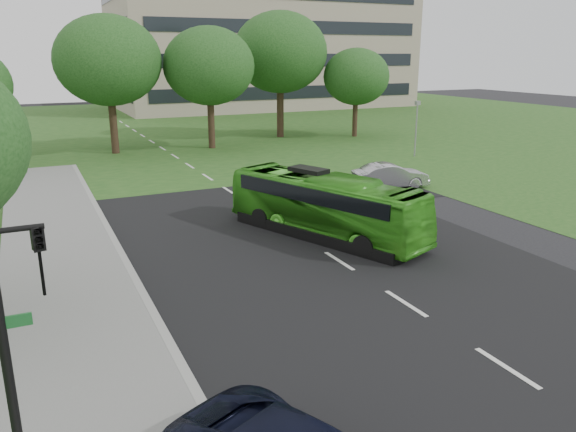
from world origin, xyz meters
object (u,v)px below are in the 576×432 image
object	(u,v)px
tree_park_c	(209,66)
camera_pole	(417,121)
office_building	(261,15)
sedan	(390,176)
tree_park_e	(356,77)
traffic_light	(16,339)
tree_park_d	(280,52)
tree_park_b	(108,61)
bus	(325,206)

from	to	relation	value
tree_park_c	camera_pole	xyz separation A→B (m)	(12.32, -10.04, -3.76)
office_building	sedan	distance (m)	54.09
tree_park_e	camera_pole	xyz separation A→B (m)	(-1.50, -10.81, -2.71)
tree_park_e	traffic_light	bearing A→B (deg)	-128.23
tree_park_c	tree_park_d	world-z (taller)	tree_park_d
office_building	camera_pole	world-z (taller)	office_building
tree_park_b	traffic_light	xyz separation A→B (m)	(-6.61, -35.29, -3.62)
sedan	traffic_light	xyz separation A→B (m)	(-18.81, -16.92, 2.48)
sedan	traffic_light	bearing A→B (deg)	142.93
sedan	camera_pole	distance (m)	10.86
bus	sedan	size ratio (longest dim) A/B	2.17
tree_park_d	camera_pole	bearing A→B (deg)	-70.57
tree_park_e	bus	bearing A→B (deg)	-124.08
tree_park_c	tree_park_d	size ratio (longest dim) A/B	0.86
office_building	bus	size ratio (longest dim) A/B	4.38
tree_park_b	tree_park_c	world-z (taller)	tree_park_b
tree_park_e	camera_pole	world-z (taller)	tree_park_e
tree_park_b	traffic_light	bearing A→B (deg)	-100.62
office_building	bus	distance (m)	61.78
tree_park_c	tree_park_e	xyz separation A→B (m)	(13.82, 0.77, -1.05)
tree_park_c	camera_pole	bearing A→B (deg)	-39.19
tree_park_b	tree_park_e	size ratio (longest dim) A/B	1.29
sedan	tree_park_d	bearing A→B (deg)	3.45
bus	camera_pole	distance (m)	20.28
tree_park_c	sedan	bearing A→B (deg)	-74.79
bus	tree_park_c	bearing A→B (deg)	61.64
tree_park_d	bus	world-z (taller)	tree_park_d
office_building	tree_park_c	xyz separation A→B (m)	(-18.28, -33.40, -6.14)
tree_park_e	camera_pole	distance (m)	11.25
office_building	tree_park_b	xyz separation A→B (m)	(-25.67, -32.67, -5.70)
office_building	tree_park_d	size ratio (longest dim) A/B	3.67
tree_park_b	tree_park_e	xyz separation A→B (m)	(21.22, 0.04, -1.49)
tree_park_c	camera_pole	size ratio (longest dim) A/B	2.33
office_building	traffic_light	size ratio (longest dim) A/B	7.41
tree_park_d	bus	distance (m)	29.56
tree_park_d	camera_pole	distance (m)	15.06
tree_park_e	bus	world-z (taller)	tree_park_e
bus	traffic_light	world-z (taller)	traffic_light
tree_park_d	tree_park_e	size ratio (longest dim) A/B	1.40
tree_park_c	tree_park_b	bearing A→B (deg)	174.35
tree_park_c	tree_park_e	size ratio (longest dim) A/B	1.20
tree_park_e	sedan	xyz separation A→B (m)	(-9.02, -18.41, -4.61)
tree_park_c	camera_pole	distance (m)	16.33
tree_park_d	sedan	bearing A→B (deg)	-97.50
office_building	tree_park_e	xyz separation A→B (m)	(-4.46, -32.63, -7.19)
sedan	camera_pole	xyz separation A→B (m)	(7.52, 7.60, 1.90)
bus	traffic_light	bearing A→B (deg)	-157.89
tree_park_d	sedan	xyz separation A→B (m)	(-2.77, -21.06, -6.70)
office_building	tree_park_e	bearing A→B (deg)	-97.78
tree_park_c	traffic_light	xyz separation A→B (m)	(-14.01, -34.56, -3.18)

